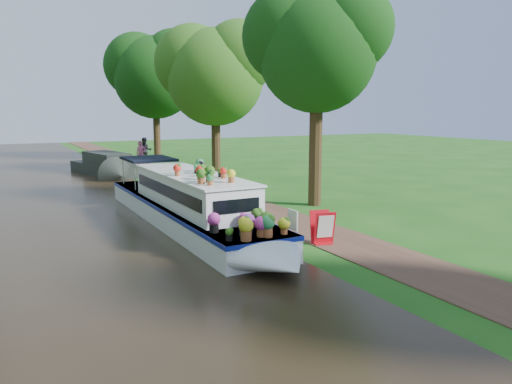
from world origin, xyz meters
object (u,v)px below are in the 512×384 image
object	(u,v)px
sandwich_board	(323,229)
plant_boat	(192,204)
second_boat	(107,166)
pedestrian_pink	(141,154)
pedestrian_dark	(145,151)

from	to	relation	value
sandwich_board	plant_boat	bearing A→B (deg)	139.61
second_boat	sandwich_board	xyz separation A→B (m)	(2.39, -19.29, -0.08)
pedestrian_pink	plant_boat	bearing A→B (deg)	-98.84
sandwich_board	pedestrian_dark	xyz separation A→B (m)	(1.45, 24.36, 0.51)
sandwich_board	pedestrian_dark	distance (m)	24.41
pedestrian_pink	pedestrian_dark	world-z (taller)	pedestrian_dark
plant_boat	pedestrian_dark	bearing A→B (deg)	78.61
sandwich_board	pedestrian_pink	bearing A→B (deg)	102.56
plant_boat	pedestrian_pink	xyz separation A→B (m)	(3.25, 18.50, 0.09)
plant_boat	second_boat	xyz separation A→B (m)	(0.31, 15.52, -0.29)
second_boat	pedestrian_dark	xyz separation A→B (m)	(3.84, 5.07, 0.43)
plant_boat	sandwich_board	size ratio (longest dim) A/B	13.69
second_boat	pedestrian_pink	xyz separation A→B (m)	(2.95, 2.97, 0.38)
second_boat	sandwich_board	bearing A→B (deg)	-95.21
plant_boat	pedestrian_pink	distance (m)	18.78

